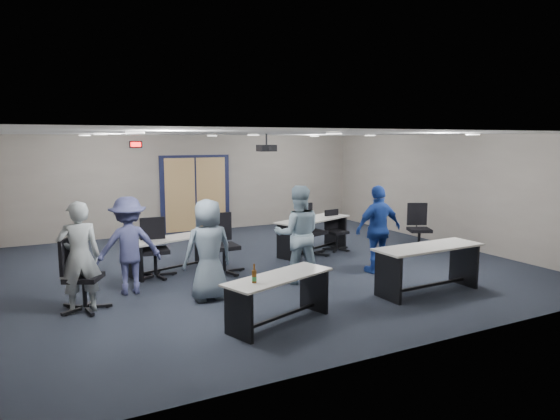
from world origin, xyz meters
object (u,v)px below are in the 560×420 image
table_front_left (279,291)px  chair_loose_right (419,228)px  chair_back_c (312,230)px  person_navy (378,229)px  table_back_left (171,249)px  person_plaid (208,250)px  table_front_right (428,261)px  chair_loose_left (84,275)px  chair_back_b (224,244)px  chair_back_a (155,248)px  person_lightblue (298,234)px  table_back_right (313,230)px  chair_back_d (337,231)px  person_gray (79,257)px  person_back (129,245)px

table_front_left → chair_loose_right: (4.99, 2.58, 0.07)m
chair_back_c → person_navy: size_ratio=0.67×
table_back_left → person_plaid: 1.96m
table_front_right → chair_loose_left: chair_loose_left is taller
chair_back_b → chair_back_c: bearing=13.8°
table_front_right → chair_back_c: bearing=94.2°
chair_back_a → person_lightblue: (2.22, -1.51, 0.33)m
chair_back_b → person_navy: 3.00m
chair_loose_left → person_lightblue: (3.62, -0.17, 0.33)m
table_back_right → chair_back_b: 2.52m
chair_back_c → person_plaid: 3.64m
table_back_right → chair_back_b: (-2.42, -0.70, 0.03)m
table_back_left → chair_loose_right: (5.60, -0.83, 0.08)m
chair_back_d → table_back_right: bearing=170.9°
table_front_left → person_plaid: size_ratio=1.10×
chair_loose_right → chair_back_a: bearing=-159.1°
chair_loose_left → chair_back_b: bearing=-42.1°
chair_loose_right → person_lightblue: (-3.73, -0.90, 0.33)m
chair_back_b → person_plaid: size_ratio=0.70×
chair_back_a → chair_back_b: (1.25, -0.35, 0.02)m
chair_back_c → person_gray: size_ratio=0.68×
table_front_right → chair_loose_left: bearing=160.3°
table_back_right → chair_loose_right: 2.48m
person_gray → person_lightblue: 3.68m
chair_back_b → person_gray: size_ratio=0.69×
chair_loose_left → person_back: 1.00m
person_navy → person_back: 4.65m
chair_back_b → person_navy: person_navy is taller
chair_back_d → chair_loose_right: size_ratio=0.85×
chair_loose_left → person_lightblue: 3.64m
table_back_left → person_gray: person_gray is taller
chair_back_b → chair_back_c: size_ratio=1.01×
chair_back_d → chair_loose_left: bearing=-171.9°
chair_loose_right → table_back_right: bearing=-176.1°
chair_loose_left → person_navy: bearing=-65.8°
person_plaid → person_lightblue: person_lightblue is taller
chair_loose_left → chair_back_d: bearing=-46.3°
table_back_left → chair_back_a: (-0.36, -0.21, 0.08)m
table_front_right → person_back: person_back is taller
chair_back_d → person_back: person_back is taller
table_front_right → person_navy: person_navy is taller
table_front_right → chair_back_c: (-0.34, 3.23, 0.03)m
chair_back_b → person_back: 1.93m
chair_loose_left → person_plaid: size_ratio=0.68×
table_back_left → person_gray: (-1.81, -1.60, 0.37)m
chair_back_a → chair_loose_right: bearing=-0.9°
person_back → table_front_right: bearing=155.9°
person_lightblue → person_back: size_ratio=1.08×
table_front_left → person_lightblue: size_ratio=1.02×
chair_back_c → chair_back_a: bearing=165.5°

